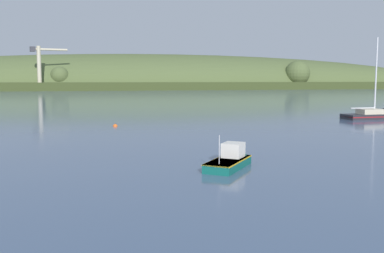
{
  "coord_description": "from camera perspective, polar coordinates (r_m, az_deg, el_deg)",
  "views": [
    {
      "loc": [
        -4.58,
        -7.43,
        5.78
      ],
      "look_at": [
        7.23,
        29.33,
        1.66
      ],
      "focal_mm": 41.23,
      "sensor_mm": 36.0,
      "label": 1
    }
  ],
  "objects": [
    {
      "name": "fishing_boat_moored",
      "position": [
        29.51,
        5.05,
        -4.53
      ],
      "size": [
        4.6,
        4.84,
        2.99
      ],
      "rotation": [
        0.0,
        0.0,
        0.84
      ],
      "color": "#0F564C",
      "rests_on": "ground"
    },
    {
      "name": "dockside_crane",
      "position": [
        237.07,
        -19.05,
        7.14
      ],
      "size": [
        18.28,
        5.02,
        22.6
      ],
      "rotation": [
        0.0,
        0.0,
        0.12
      ],
      "color": "#4C4C51",
      "rests_on": "ground"
    },
    {
      "name": "sailboat_midwater_white",
      "position": [
        70.57,
        22.61,
        1.1
      ],
      "size": [
        8.67,
        3.57,
        13.4
      ],
      "rotation": [
        0.0,
        0.0,
        6.24
      ],
      "color": "#232328",
      "rests_on": "ground"
    },
    {
      "name": "far_shoreline_hill",
      "position": [
        277.91,
        -4.68,
        4.93
      ],
      "size": [
        540.03,
        106.71,
        43.18
      ],
      "rotation": [
        0.0,
        0.0,
        -0.06
      ],
      "color": "#35401E",
      "rests_on": "ground"
    },
    {
      "name": "mooring_buoy_foreground",
      "position": [
        55.6,
        -9.9,
        0.03
      ],
      "size": [
        0.57,
        0.57,
        0.65
      ],
      "color": "#EA5B19",
      "rests_on": "ground"
    }
  ]
}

